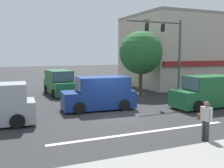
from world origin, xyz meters
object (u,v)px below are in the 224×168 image
Objects in this scene: street_tree at (141,53)px; pedestrian_foreground_with_bag at (206,119)px; traffic_light_mast at (170,46)px; van_crossing_center at (206,92)px; van_crossing_rightbound at (100,94)px; utility_pole_far_right at (150,52)px; van_crossing_leftbound at (60,83)px.

pedestrian_foreground_with_bag is (-3.76, -12.14, -2.67)m from street_tree.
traffic_light_mast is 1.34× the size of van_crossing_center.
traffic_light_mast is at bearing -72.48° from street_tree.
traffic_light_mast is 1.31× the size of van_crossing_rightbound.
pedestrian_foreground_with_bag is at bearing -117.04° from traffic_light_mast.
pedestrian_foreground_with_bag is (-5.90, -14.19, -2.77)m from utility_pole_far_right.
van_crossing_leftbound is at bearing 98.93° from van_crossing_rightbound.
street_tree is 1.19× the size of van_crossing_center.
pedestrian_foreground_with_bag is (-4.69, -9.19, -3.22)m from traffic_light_mast.
traffic_light_mast is at bearing 14.96° from van_crossing_rightbound.
pedestrian_foreground_with_bag is at bearing -78.48° from van_crossing_leftbound.
pedestrian_foreground_with_bag is at bearing -76.05° from van_crossing_rightbound.
van_crossing_center is at bearing -49.56° from van_crossing_leftbound.
utility_pole_far_right is 4.28× the size of pedestrian_foreground_with_bag.
traffic_light_mast reaches higher than street_tree.
van_crossing_rightbound is at bearing -165.04° from traffic_light_mast.
street_tree is at bearing 107.52° from traffic_light_mast.
van_crossing_center and van_crossing_leftbound have the same top height.
van_crossing_leftbound is at bearing 160.43° from street_tree.
utility_pole_far_right reaches higher than van_crossing_leftbound.
street_tree is 3.31× the size of pedestrian_foreground_with_bag.
utility_pole_far_right is at bearing 67.44° from pedestrian_foreground_with_bag.
van_crossing_rightbound is at bearing -138.93° from utility_pole_far_right.
street_tree reaches higher than van_crossing_center.
van_crossing_leftbound is (-6.72, 2.39, -2.62)m from street_tree.
van_crossing_leftbound is at bearing 101.52° from pedestrian_foreground_with_bag.
van_crossing_center is at bearing -80.34° from street_tree.
utility_pole_far_right reaches higher than traffic_light_mast.
van_crossing_center is (0.24, -3.92, -3.17)m from traffic_light_mast.
traffic_light_mast is 10.81m from pedestrian_foreground_with_bag.
van_crossing_center is 12.17m from van_crossing_leftbound.
utility_pole_far_right is 1.15× the size of traffic_light_mast.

